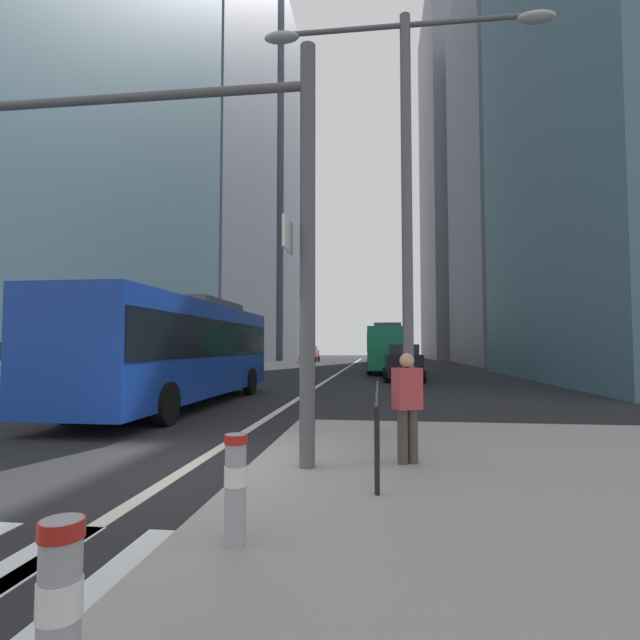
{
  "coord_description": "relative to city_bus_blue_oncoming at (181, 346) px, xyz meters",
  "views": [
    {
      "loc": [
        2.84,
        -7.02,
        1.8
      ],
      "look_at": [
        -2.63,
        37.37,
        4.31
      ],
      "focal_mm": 27.14,
      "sensor_mm": 36.0,
      "label": 1
    }
  ],
  "objects": [
    {
      "name": "bollard_left",
      "position": [
        4.87,
        -10.3,
        -1.18
      ],
      "size": [
        0.2,
        0.2,
        0.91
      ],
      "color": "#99999E",
      "rests_on": "median_island"
    },
    {
      "name": "car_receding_far",
      "position": [
        7.09,
        51.54,
        -0.85
      ],
      "size": [
        2.14,
        4.53,
        1.94
      ],
      "color": "#B2A899",
      "rests_on": "ground"
    },
    {
      "name": "office_tower_left_mid",
      "position": [
        -12.75,
        35.93,
        24.3
      ],
      "size": [
        11.16,
        21.95,
        52.27
      ],
      "primitive_type": "cube",
      "color": "slate",
      "rests_on": "ground"
    },
    {
      "name": "car_receding_near",
      "position": [
        7.3,
        11.72,
        -0.85
      ],
      "size": [
        2.11,
        4.24,
        1.94
      ],
      "color": "black",
      "rests_on": "ground"
    },
    {
      "name": "office_tower_right_near",
      "position": [
        20.25,
        13.04,
        17.22
      ],
      "size": [
        12.06,
        21.23,
        38.12
      ],
      "primitive_type": "cube",
      "color": "slate",
      "rests_on": "ground"
    },
    {
      "name": "city_bus_red_distant",
      "position": [
        6.59,
        39.66,
        -0.0
      ],
      "size": [
        2.79,
        10.65,
        3.4
      ],
      "color": "#198456",
      "rests_on": "ground"
    },
    {
      "name": "lane_centre_line",
      "position": [
        3.25,
        22.7,
        -1.83
      ],
      "size": [
        0.2,
        80.0,
        0.01
      ],
      "primitive_type": "cube",
      "color": "beige",
      "rests_on": "ground"
    },
    {
      "name": "ground_plane",
      "position": [
        3.25,
        12.7,
        -1.84
      ],
      "size": [
        160.0,
        160.0,
        0.0
      ],
      "primitive_type": "plane",
      "color": "black"
    },
    {
      "name": "pedestrian_waiting",
      "position": [
        6.47,
        -7.26,
        -0.83
      ],
      "size": [
        0.45,
        0.38,
        1.56
      ],
      "color": "#423D38",
      "rests_on": "median_island"
    },
    {
      "name": "traffic_signal_gantry",
      "position": [
        3.02,
        -7.66,
        2.28
      ],
      "size": [
        6.2,
        0.65,
        6.0
      ],
      "color": "#515156",
      "rests_on": "median_island"
    },
    {
      "name": "median_island",
      "position": [
        8.75,
        -8.3,
        -1.76
      ],
      "size": [
        9.0,
        10.0,
        0.15
      ],
      "primitive_type": "cube",
      "color": "gray",
      "rests_on": "ground"
    },
    {
      "name": "car_oncoming_mid",
      "position": [
        -2.39,
        44.2,
        -0.85
      ],
      "size": [
        2.08,
        4.21,
        1.94
      ],
      "color": "maroon",
      "rests_on": "ground"
    },
    {
      "name": "sedan_white_oncoming",
      "position": [
        -4.62,
        -0.77,
        -0.85
      ],
      "size": [
        2.14,
        4.35,
        1.94
      ],
      "color": "silver",
      "rests_on": "ground"
    },
    {
      "name": "pedestrian_railing",
      "position": [
        6.05,
        -6.72,
        -0.96
      ],
      "size": [
        0.06,
        4.19,
        0.98
      ],
      "color": "black",
      "rests_on": "median_island"
    },
    {
      "name": "office_tower_right_mid",
      "position": [
        20.25,
        38.63,
        19.39
      ],
      "size": [
        10.61,
        20.0,
        42.45
      ],
      "primitive_type": "cube",
      "color": "gray",
      "rests_on": "ground"
    },
    {
      "name": "street_lamp_post",
      "position": [
        6.61,
        -5.28,
        3.45
      ],
      "size": [
        5.5,
        0.32,
        8.0
      ],
      "color": "#56565B",
      "rests_on": "median_island"
    },
    {
      "name": "city_bus_blue_oncoming",
      "position": [
        0.0,
        0.0,
        0.0
      ],
      "size": [
        2.71,
        11.36,
        3.4
      ],
      "color": "#14389E",
      "rests_on": "ground"
    },
    {
      "name": "office_tower_right_far",
      "position": [
        20.25,
        63.11,
        26.86
      ],
      "size": [
        13.31,
        23.87,
        57.4
      ],
      "primitive_type": "cube",
      "color": "gray",
      "rests_on": "ground"
    },
    {
      "name": "bollard_front",
      "position": [
        4.69,
        -12.3,
        -1.19
      ],
      "size": [
        0.2,
        0.2,
        0.89
      ],
      "color": "#99999E",
      "rests_on": "median_island"
    },
    {
      "name": "office_tower_left_far",
      "position": [
        -12.75,
        58.43,
        24.46
      ],
      "size": [
        12.07,
        18.57,
        52.58
      ],
      "primitive_type": "cube",
      "color": "slate",
      "rests_on": "ground"
    },
    {
      "name": "city_bus_red_receding",
      "position": [
        6.66,
        21.19,
        0.0
      ],
      "size": [
        2.81,
        11.8,
        3.4
      ],
      "color": "#198456",
      "rests_on": "ground"
    }
  ]
}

